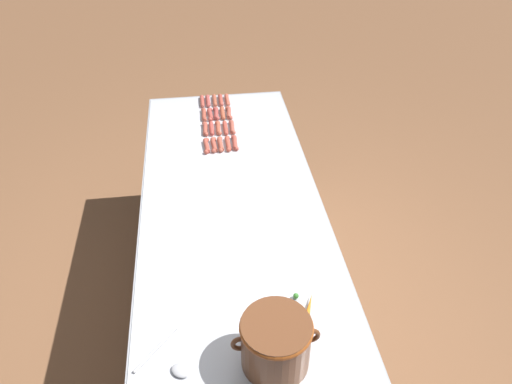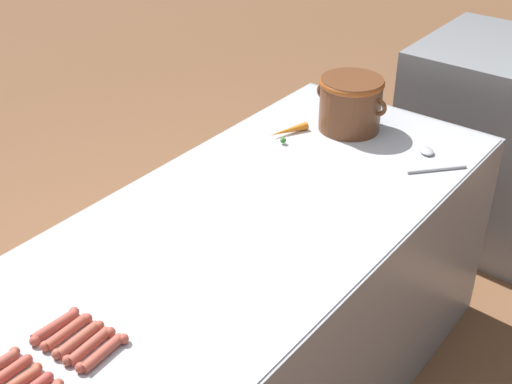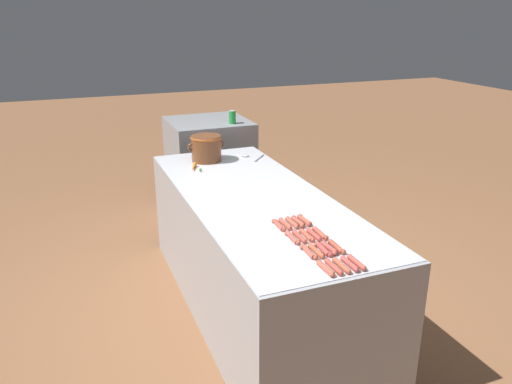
{
  "view_description": "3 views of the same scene",
  "coord_description": "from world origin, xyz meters",
  "px_view_note": "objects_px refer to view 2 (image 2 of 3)",
  "views": [
    {
      "loc": [
        0.12,
        1.85,
        2.37
      ],
      "look_at": [
        -0.13,
        -0.06,
        0.86
      ],
      "focal_mm": 33.95,
      "sensor_mm": 36.0,
      "label": 1
    },
    {
      "loc": [
        1.11,
        -1.24,
        2.06
      ],
      "look_at": [
        0.02,
        0.17,
        0.95
      ],
      "focal_mm": 47.92,
      "sensor_mm": 36.0,
      "label": 2
    },
    {
      "loc": [
        -1.14,
        -2.91,
        2.0
      ],
      "look_at": [
        -0.03,
        -0.1,
        0.91
      ],
      "focal_mm": 35.36,
      "sensor_mm": 36.0,
      "label": 3
    }
  ],
  "objects_px": {
    "hot_dog_11": "(79,339)",
    "carrot": "(288,131)",
    "bean_pot": "(351,101)",
    "hot_dog_15": "(89,346)",
    "back_cabinet": "(494,143)",
    "serving_spoon": "(430,157)",
    "hot_dog_3": "(55,326)",
    "hot_dog_6": "(4,376)",
    "hot_dog_7": "(67,332)",
    "hot_dog_19": "(103,353)"
  },
  "relations": [
    {
      "from": "hot_dog_11",
      "to": "carrot",
      "type": "distance_m",
      "value": 1.26
    },
    {
      "from": "bean_pot",
      "to": "hot_dog_15",
      "type": "bearing_deg",
      "value": -84.97
    },
    {
      "from": "back_cabinet",
      "to": "serving_spoon",
      "type": "distance_m",
      "value": 1.04
    },
    {
      "from": "back_cabinet",
      "to": "hot_dog_11",
      "type": "xyz_separation_m",
      "value": [
        -0.21,
        -2.37,
        0.37
      ]
    },
    {
      "from": "hot_dog_3",
      "to": "back_cabinet",
      "type": "bearing_deg",
      "value": 82.99
    },
    {
      "from": "serving_spoon",
      "to": "hot_dog_6",
      "type": "bearing_deg",
      "value": -101.4
    },
    {
      "from": "hot_dog_6",
      "to": "bean_pot",
      "type": "distance_m",
      "value": 1.61
    },
    {
      "from": "hot_dog_3",
      "to": "hot_dog_7",
      "type": "xyz_separation_m",
      "value": [
        0.04,
        0.0,
        0.0
      ]
    },
    {
      "from": "hot_dog_7",
      "to": "bean_pot",
      "type": "bearing_deg",
      "value": 91.73
    },
    {
      "from": "carrot",
      "to": "serving_spoon",
      "type": "bearing_deg",
      "value": 16.96
    },
    {
      "from": "hot_dog_19",
      "to": "carrot",
      "type": "xyz_separation_m",
      "value": [
        -0.33,
        1.23,
        0.0
      ]
    },
    {
      "from": "hot_dog_7",
      "to": "serving_spoon",
      "type": "xyz_separation_m",
      "value": [
        0.32,
        1.39,
        -0.01
      ]
    },
    {
      "from": "back_cabinet",
      "to": "hot_dog_3",
      "type": "distance_m",
      "value": 2.42
    },
    {
      "from": "back_cabinet",
      "to": "bean_pot",
      "type": "bearing_deg",
      "value": -107.36
    },
    {
      "from": "hot_dog_15",
      "to": "hot_dog_19",
      "type": "distance_m",
      "value": 0.04
    },
    {
      "from": "hot_dog_6",
      "to": "carrot",
      "type": "distance_m",
      "value": 1.43
    },
    {
      "from": "back_cabinet",
      "to": "serving_spoon",
      "type": "xyz_separation_m",
      "value": [
        0.07,
        -0.97,
        0.37
      ]
    },
    {
      "from": "hot_dog_7",
      "to": "serving_spoon",
      "type": "relative_size",
      "value": 0.68
    },
    {
      "from": "hot_dog_7",
      "to": "bean_pot",
      "type": "relative_size",
      "value": 0.5
    },
    {
      "from": "serving_spoon",
      "to": "carrot",
      "type": "xyz_separation_m",
      "value": [
        -0.52,
        -0.16,
        0.01
      ]
    },
    {
      "from": "hot_dog_3",
      "to": "hot_dog_19",
      "type": "relative_size",
      "value": 1.0
    },
    {
      "from": "back_cabinet",
      "to": "carrot",
      "type": "relative_size",
      "value": 5.59
    },
    {
      "from": "hot_dog_19",
      "to": "carrot",
      "type": "distance_m",
      "value": 1.27
    },
    {
      "from": "hot_dog_7",
      "to": "bean_pot",
      "type": "xyz_separation_m",
      "value": [
        -0.04,
        1.43,
        0.1
      ]
    },
    {
      "from": "hot_dog_7",
      "to": "hot_dog_15",
      "type": "height_order",
      "value": "same"
    },
    {
      "from": "hot_dog_19",
      "to": "bean_pot",
      "type": "bearing_deg",
      "value": 96.76
    },
    {
      "from": "hot_dog_7",
      "to": "hot_dog_19",
      "type": "distance_m",
      "value": 0.13
    },
    {
      "from": "bean_pot",
      "to": "hot_dog_3",
      "type": "bearing_deg",
      "value": -89.9
    },
    {
      "from": "hot_dog_7",
      "to": "hot_dog_15",
      "type": "bearing_deg",
      "value": 1.53
    },
    {
      "from": "hot_dog_7",
      "to": "carrot",
      "type": "height_order",
      "value": "carrot"
    },
    {
      "from": "hot_dog_3",
      "to": "hot_dog_11",
      "type": "relative_size",
      "value": 1.0
    },
    {
      "from": "bean_pot",
      "to": "carrot",
      "type": "distance_m",
      "value": 0.27
    },
    {
      "from": "hot_dog_6",
      "to": "hot_dog_11",
      "type": "relative_size",
      "value": 1.0
    },
    {
      "from": "hot_dog_11",
      "to": "hot_dog_15",
      "type": "bearing_deg",
      "value": 2.16
    },
    {
      "from": "hot_dog_6",
      "to": "bean_pot",
      "type": "height_order",
      "value": "bean_pot"
    },
    {
      "from": "hot_dog_7",
      "to": "hot_dog_6",
      "type": "bearing_deg",
      "value": -89.89
    },
    {
      "from": "hot_dog_11",
      "to": "hot_dog_19",
      "type": "distance_m",
      "value": 0.08
    },
    {
      "from": "bean_pot",
      "to": "back_cabinet",
      "type": "bearing_deg",
      "value": 72.64
    },
    {
      "from": "hot_dog_3",
      "to": "hot_dog_15",
      "type": "xyz_separation_m",
      "value": [
        0.12,
        0.01,
        0.0
      ]
    },
    {
      "from": "hot_dog_7",
      "to": "carrot",
      "type": "distance_m",
      "value": 1.25
    },
    {
      "from": "hot_dog_3",
      "to": "hot_dog_11",
      "type": "bearing_deg",
      "value": 3.55
    },
    {
      "from": "hot_dog_11",
      "to": "hot_dog_15",
      "type": "distance_m",
      "value": 0.04
    },
    {
      "from": "hot_dog_15",
      "to": "hot_dog_3",
      "type": "bearing_deg",
      "value": -176.89
    },
    {
      "from": "hot_dog_15",
      "to": "bean_pot",
      "type": "relative_size",
      "value": 0.5
    },
    {
      "from": "hot_dog_7",
      "to": "hot_dog_15",
      "type": "distance_m",
      "value": 0.08
    },
    {
      "from": "serving_spoon",
      "to": "hot_dog_11",
      "type": "bearing_deg",
      "value": -101.14
    },
    {
      "from": "hot_dog_11",
      "to": "serving_spoon",
      "type": "distance_m",
      "value": 1.42
    },
    {
      "from": "back_cabinet",
      "to": "hot_dog_6",
      "type": "relative_size",
      "value": 6.34
    },
    {
      "from": "hot_dog_3",
      "to": "hot_dog_19",
      "type": "bearing_deg",
      "value": 3.68
    },
    {
      "from": "back_cabinet",
      "to": "bean_pot",
      "type": "xyz_separation_m",
      "value": [
        -0.29,
        -0.94,
        0.48
      ]
    }
  ]
}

